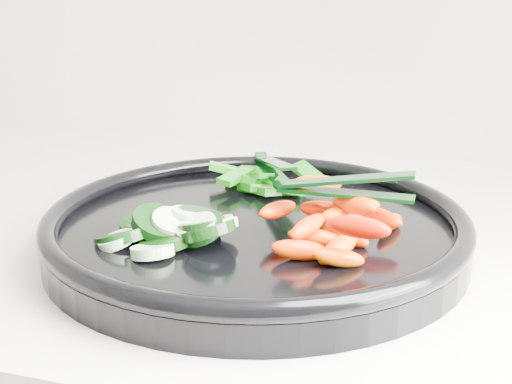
% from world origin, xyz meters
% --- Properties ---
extents(veggie_tray, '(0.47, 0.47, 0.04)m').
position_xyz_m(veggie_tray, '(0.14, 1.63, 0.95)').
color(veggie_tray, black).
rests_on(veggie_tray, counter).
extents(cucumber_pile, '(0.13, 0.12, 0.04)m').
position_xyz_m(cucumber_pile, '(0.08, 1.58, 0.96)').
color(cucumber_pile, black).
rests_on(cucumber_pile, veggie_tray).
extents(carrot_pile, '(0.12, 0.14, 0.05)m').
position_xyz_m(carrot_pile, '(0.21, 1.60, 0.97)').
color(carrot_pile, '#FF5B00').
rests_on(carrot_pile, veggie_tray).
extents(pepper_pile, '(0.13, 0.09, 0.03)m').
position_xyz_m(pepper_pile, '(0.12, 1.73, 0.96)').
color(pepper_pile, '#14710A').
rests_on(pepper_pile, veggie_tray).
extents(tong_carrot, '(0.11, 0.02, 0.02)m').
position_xyz_m(tong_carrot, '(0.22, 1.60, 1.00)').
color(tong_carrot, black).
rests_on(tong_carrot, carrot_pile).
extents(tong_pepper, '(0.07, 0.10, 0.02)m').
position_xyz_m(tong_pepper, '(0.12, 1.72, 0.98)').
color(tong_pepper, black).
rests_on(tong_pepper, pepper_pile).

